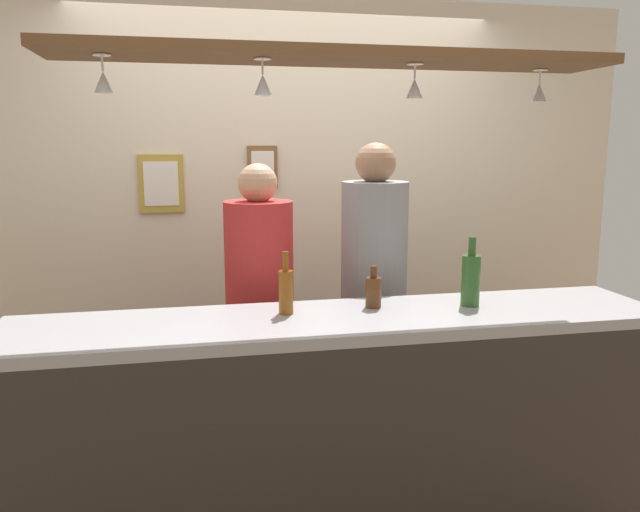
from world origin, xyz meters
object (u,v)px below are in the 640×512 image
Objects in this scene: bottle_beer_brown_stubby at (373,291)px; picture_frame_crest at (263,167)px; person_left_red_shirt at (260,295)px; bottle_beer_amber_tall at (286,290)px; picture_frame_caricature at (161,184)px; bottle_champagne_green at (471,279)px; person_middle_grey_shirt at (374,277)px.

picture_frame_crest reaches higher than bottle_beer_brown_stubby.
person_left_red_shirt reaches higher than bottle_beer_amber_tall.
picture_frame_caricature is at bearing 112.22° from bottle_beer_amber_tall.
person_left_red_shirt is at bearing -98.13° from picture_frame_crest.
bottle_champagne_green is at bearing -45.35° from picture_frame_caricature.
person_middle_grey_shirt is 6.68× the size of picture_frame_crest.
person_middle_grey_shirt reaches higher than bottle_beer_amber_tall.
picture_frame_caricature reaches higher than bottle_beer_brown_stubby.
picture_frame_caricature is (-0.54, 1.33, 0.36)m from bottle_beer_amber_tall.
bottle_beer_brown_stubby is 1.42m from picture_frame_crest.
bottle_beer_brown_stubby is 0.69× the size of picture_frame_crest.
picture_frame_caricature is (-0.60, 0.00, -0.09)m from picture_frame_crest.
bottle_champagne_green is 0.42m from bottle_beer_brown_stubby.
bottle_beer_amber_tall is (-0.80, 0.03, -0.02)m from bottle_champagne_green.
picture_frame_caricature is (-1.08, 0.76, 0.45)m from person_middle_grey_shirt.
picture_frame_caricature is at bearing 122.73° from person_left_red_shirt.
bottle_champagne_green is (0.85, -0.59, 0.17)m from person_left_red_shirt.
bottle_beer_amber_tall is at bearing -176.12° from bottle_beer_brown_stubby.
bottle_beer_brown_stubby is at bearing 3.88° from bottle_beer_amber_tall.
bottle_beer_amber_tall reaches higher than bottle_beer_brown_stubby.
person_middle_grey_shirt reaches higher than bottle_beer_brown_stubby.
bottle_champagne_green reaches higher than bottle_beer_amber_tall.
picture_frame_crest reaches higher than picture_frame_caricature.
bottle_beer_amber_tall is 1.40m from picture_frame_crest.
bottle_champagne_green is at bearing -2.11° from bottle_beer_amber_tall.
person_left_red_shirt is at bearing 128.77° from bottle_beer_brown_stubby.
person_left_red_shirt is 0.59m from bottle_beer_amber_tall.
picture_frame_caricature is (-0.92, 1.30, 0.39)m from bottle_beer_brown_stubby.
bottle_beer_amber_tall is 0.38m from bottle_beer_brown_stubby.
person_left_red_shirt is 0.70m from bottle_beer_brown_stubby.
picture_frame_crest is at bearing 118.59° from bottle_champagne_green.
picture_frame_crest is (-0.32, 1.30, 0.48)m from bottle_beer_brown_stubby.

